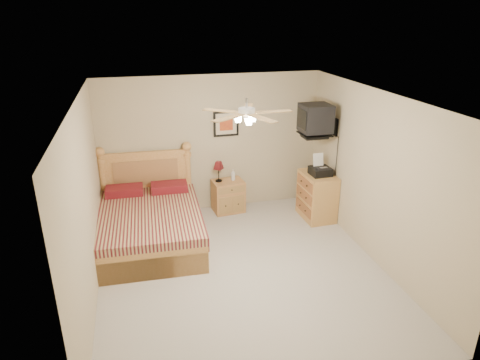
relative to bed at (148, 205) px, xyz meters
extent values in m
plane|color=#A9A298|center=(1.24, -1.12, -0.68)|extent=(4.50, 4.50, 0.00)
cube|color=white|center=(1.24, -1.12, 1.82)|extent=(4.00, 4.50, 0.04)
cube|color=tan|center=(1.24, 1.13, 0.57)|extent=(4.00, 0.04, 2.50)
cube|color=tan|center=(1.24, -3.37, 0.57)|extent=(4.00, 0.04, 2.50)
cube|color=tan|center=(-0.76, -1.12, 0.57)|extent=(0.04, 4.50, 2.50)
cube|color=tan|center=(3.24, -1.12, 0.57)|extent=(0.04, 4.50, 2.50)
cube|color=#A67243|center=(1.49, 0.88, -0.38)|extent=(0.59, 0.47, 0.60)
imported|color=silver|center=(1.59, 0.91, 0.02)|extent=(0.11, 0.11, 0.21)
cube|color=black|center=(1.51, 1.11, 0.94)|extent=(0.46, 0.04, 0.46)
cube|color=#BA8A43|center=(2.97, 0.23, -0.26)|extent=(0.52, 0.73, 0.84)
imported|color=#B4AA94|center=(2.93, 0.45, 0.17)|extent=(0.22, 0.28, 0.02)
imported|color=gray|center=(2.92, 0.46, 0.20)|extent=(0.25, 0.31, 0.02)
camera|label=1|loc=(-0.07, -6.23, 2.83)|focal=32.00mm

